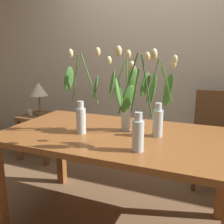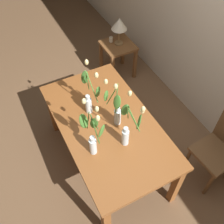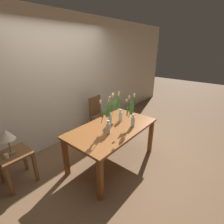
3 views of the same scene
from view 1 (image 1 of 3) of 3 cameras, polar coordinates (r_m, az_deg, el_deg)
The scene contains 11 objects.
ground_plane at distance 2.10m, azimuth 0.74°, elevation -24.46°, with size 18.00×18.00×0.00m, color brown.
room_wall_rear at distance 3.04m, azimuth 11.14°, elevation 14.31°, with size 9.00×0.10×2.70m, color beige.
dining_table at distance 1.78m, azimuth 0.81°, elevation -7.67°, with size 1.60×0.90×0.74m.
tulip_vase_0 at distance 1.69m, azimuth 10.93°, elevation 1.56°, with size 0.25×0.17×0.56m.
tulip_vase_1 at distance 1.40m, azimuth 5.60°, elevation -0.45°, with size 0.24×0.18×0.59m.
tulip_vase_2 at distance 1.72m, azimuth -7.08°, elevation 1.48°, with size 0.26×0.15×0.59m.
tulip_vase_3 at distance 1.75m, azimuth 2.90°, elevation 1.81°, with size 0.22×0.16×0.57m.
dining_chair at distance 2.65m, azimuth 22.71°, elevation -4.45°, with size 0.43×0.43×0.93m.
side_table at distance 3.19m, azimuth -16.09°, elevation -2.72°, with size 0.44×0.44×0.55m.
table_lamp at distance 3.13m, azimuth -16.63°, elevation 4.90°, with size 0.22×0.22×0.40m.
pillar_candle at distance 3.18m, azimuth -18.49°, elevation -0.06°, with size 0.06×0.06×0.07m, color beige.
Camera 1 is at (0.61, -1.54, 1.29)m, focal length 39.44 mm.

